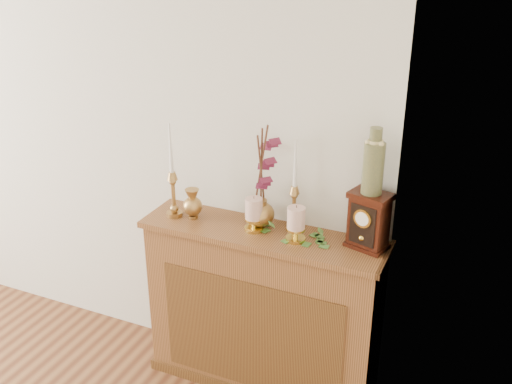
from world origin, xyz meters
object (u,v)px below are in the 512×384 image
at_px(mantel_clock, 368,221).
at_px(ceramic_vase, 374,164).
at_px(candlestick_center, 294,200).
at_px(bud_vase, 193,204).
at_px(candlestick_left, 173,187).
at_px(ginger_jar, 266,179).

distance_m(mantel_clock, ceramic_vase, 0.28).
relative_size(candlestick_center, mantel_clock, 1.68).
bearing_deg(bud_vase, candlestick_left, -171.92).
xyz_separation_m(candlestick_center, ginger_jar, (-0.14, -0.02, 0.09)).
distance_m(ginger_jar, ceramic_vase, 0.55).
height_order(candlestick_left, mantel_clock, candlestick_left).
bearing_deg(candlestick_center, ceramic_vase, -5.85).
bearing_deg(candlestick_left, mantel_clock, 4.39).
bearing_deg(ginger_jar, ceramic_vase, -2.52).
bearing_deg(ceramic_vase, ginger_jar, 177.48).
bearing_deg(candlestick_center, bud_vase, -168.59).
relative_size(candlestick_left, bud_vase, 3.10).
xyz_separation_m(bud_vase, ceramic_vase, (0.89, 0.06, 0.33)).
relative_size(candlestick_center, bud_vase, 2.89).
xyz_separation_m(candlestick_left, mantel_clock, (0.99, 0.08, -0.03)).
bearing_deg(mantel_clock, candlestick_left, -159.66).
relative_size(candlestick_center, ginger_jar, 0.85).
xyz_separation_m(candlestick_center, ceramic_vase, (0.38, -0.04, 0.26)).
height_order(candlestick_center, bud_vase, candlestick_center).
xyz_separation_m(candlestick_left, bud_vase, (0.10, 0.01, -0.08)).
bearing_deg(ginger_jar, candlestick_center, 6.28).
height_order(bud_vase, mantel_clock, mantel_clock).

